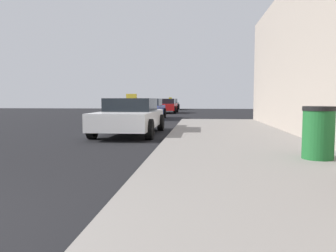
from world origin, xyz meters
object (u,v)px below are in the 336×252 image
trash_bin (318,132)px  car_red (166,106)px  car_blue (147,108)px  car_black (170,104)px  car_white (131,116)px

trash_bin → car_red: 23.40m
car_blue → car_black: (-0.20, 18.40, 0.00)m
car_white → car_blue: bearing=-84.6°
car_red → car_white: bearing=91.9°
car_blue → car_red: (0.29, 8.59, -0.00)m
car_white → car_red: bearing=-88.1°
car_black → car_red: bearing=92.8°
car_white → car_blue: size_ratio=1.07×
trash_bin → car_black: 33.11m
car_blue → car_red: size_ratio=1.02×
car_red → car_black: car_black is taller
car_white → car_red: car_white is taller
car_white → car_red: (-0.57, 17.64, -0.00)m
car_black → car_white: bearing=92.2°
trash_bin → car_white: size_ratio=0.21×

